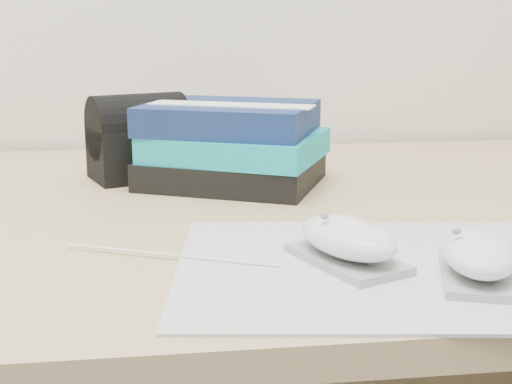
{
  "coord_description": "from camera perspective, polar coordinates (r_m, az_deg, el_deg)",
  "views": [
    {
      "loc": [
        -0.19,
        0.73,
        0.95
      ],
      "look_at": [
        -0.1,
        1.47,
        0.77
      ],
      "focal_mm": 50.0,
      "sensor_mm": 36.0,
      "label": 1
    }
  ],
  "objects": [
    {
      "name": "desk",
      "position": [
        1.04,
        4.09,
        -12.4
      ],
      "size": [
        1.6,
        0.8,
        0.73
      ],
      "color": "tan",
      "rests_on": "ground"
    },
    {
      "name": "mousepad",
      "position": [
        0.66,
        9.83,
        -5.99
      ],
      "size": [
        0.4,
        0.33,
        0.0
      ],
      "primitive_type": "cube",
      "rotation": [
        0.0,
        0.0,
        -0.13
      ],
      "color": "#9F9EA6",
      "rests_on": "desk"
    },
    {
      "name": "mouse_rear",
      "position": [
        0.66,
        7.32,
        -3.91
      ],
      "size": [
        0.1,
        0.13,
        0.05
      ],
      "color": "#98989B",
      "rests_on": "mousepad"
    },
    {
      "name": "mouse_front",
      "position": [
        0.65,
        17.43,
        -4.93
      ],
      "size": [
        0.09,
        0.13,
        0.05
      ],
      "color": "#99999B",
      "rests_on": "mousepad"
    },
    {
      "name": "usb_cable",
      "position": [
        0.68,
        -6.92,
        -5.02
      ],
      "size": [
        0.2,
        0.09,
        0.0
      ],
      "primitive_type": "cylinder",
      "rotation": [
        0.0,
        1.57,
        -0.42
      ],
      "color": "white",
      "rests_on": "mousepad"
    },
    {
      "name": "book_stack",
      "position": [
        0.98,
        -1.9,
        3.8
      ],
      "size": [
        0.28,
        0.26,
        0.11
      ],
      "color": "black",
      "rests_on": "desk"
    },
    {
      "name": "pouch",
      "position": [
        1.02,
        -9.38,
        4.31
      ],
      "size": [
        0.15,
        0.13,
        0.12
      ],
      "color": "black",
      "rests_on": "desk"
    }
  ]
}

